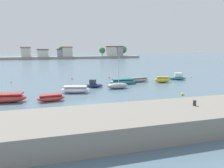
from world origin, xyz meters
TOP-DOWN VIEW (x-y plane):
  - ground_plane at (0.00, 0.00)m, footprint 400.00×400.00m
  - seawall_embankment at (0.00, -8.45)m, footprint 83.35×6.07m
  - mooring_bollard at (8.68, -8.20)m, footprint 0.29×0.29m
  - moored_boat_0 at (-10.83, 4.36)m, footprint 5.26×2.31m
  - moored_boat_1 at (-5.08, 3.43)m, footprint 3.79×1.65m
  - moored_boat_2 at (-1.55, 7.54)m, footprint 4.88×2.64m
  - moored_boat_3 at (2.04, 10.96)m, footprint 3.50×2.41m
  - moored_boat_4 at (5.97, 8.88)m, footprint 3.94×1.57m
  - moored_boat_5 at (8.15, 12.53)m, footprint 5.50×1.86m
  - moored_boat_6 at (12.28, 13.99)m, footprint 4.45×1.77m
  - moored_boat_7 at (16.77, 12.28)m, footprint 3.57×1.65m
  - moored_boat_8 at (21.81, 14.56)m, footprint 4.30×2.87m
  - mooring_buoy_0 at (-14.13, 19.92)m, footprint 0.33×0.33m
  - mooring_buoy_1 at (27.03, 16.46)m, footprint 0.37×0.37m
  - mooring_buoy_2 at (7.24, 20.69)m, footprint 0.29×0.29m
  - mooring_buoy_3 at (-1.54, 21.12)m, footprint 0.34×0.34m
  - mooring_buoy_4 at (14.41, 1.76)m, footprint 0.40×0.40m
  - distant_shoreline at (3.38, 101.11)m, footprint 93.13×8.17m

SIDE VIEW (x-z plane):
  - ground_plane at x=0.00m, z-range 0.00..0.00m
  - mooring_buoy_2 at x=7.24m, z-range 0.00..0.29m
  - mooring_buoy_0 at x=-14.13m, z-range 0.00..0.33m
  - mooring_buoy_3 at x=-1.54m, z-range 0.00..0.34m
  - mooring_buoy_1 at x=27.03m, z-range 0.00..0.37m
  - mooring_buoy_4 at x=14.41m, z-range 0.00..0.40m
  - moored_boat_1 at x=-5.08m, z-range -0.02..0.92m
  - moored_boat_6 at x=12.28m, z-range -0.02..0.97m
  - moored_boat_3 at x=2.04m, z-range -0.23..1.20m
  - moored_boat_5 at x=8.15m, z-range -0.02..1.06m
  - moored_boat_2 at x=-1.55m, z-range -0.02..1.09m
  - moored_boat_4 at x=5.97m, z-range -2.38..3.46m
  - moored_boat_8 at x=21.81m, z-range -0.22..1.34m
  - moored_boat_7 at x=16.77m, z-range -0.02..1.19m
  - moored_boat_0 at x=-10.83m, z-range -0.02..1.19m
  - seawall_embankment at x=0.00m, z-range 0.00..1.88m
  - mooring_bollard at x=8.68m, z-range 1.88..2.38m
  - distant_shoreline at x=3.38m, z-range -1.23..7.00m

